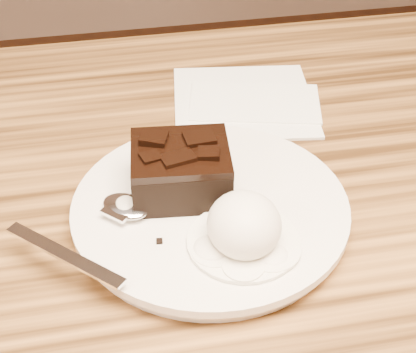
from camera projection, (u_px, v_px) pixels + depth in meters
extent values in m
cylinder|color=silver|center=(210.00, 211.00, 0.54)|extent=(0.24, 0.24, 0.02)
cube|color=black|center=(181.00, 173.00, 0.54)|extent=(0.09, 0.08, 0.04)
ellipsoid|color=white|center=(244.00, 225.00, 0.49)|extent=(0.06, 0.06, 0.05)
cylinder|color=white|center=(243.00, 242.00, 0.50)|extent=(0.09, 0.09, 0.00)
cube|color=white|center=(243.00, 100.00, 0.70)|extent=(0.17, 0.17, 0.01)
cube|color=black|center=(243.00, 253.00, 0.49)|extent=(0.01, 0.01, 0.00)
cube|color=black|center=(159.00, 241.00, 0.50)|extent=(0.01, 0.01, 0.00)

